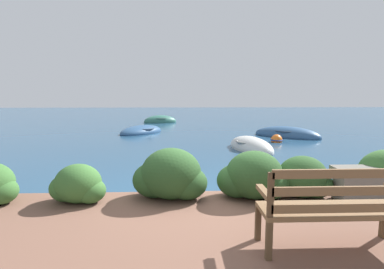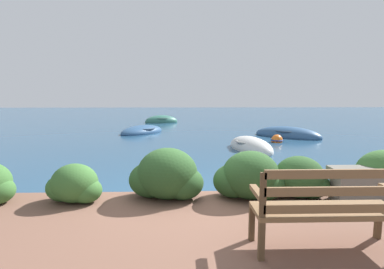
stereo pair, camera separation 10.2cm
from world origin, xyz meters
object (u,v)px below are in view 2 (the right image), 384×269
(rowboat_mid, at_px, (287,135))
(park_bench, at_px, (328,207))
(rowboat_far, at_px, (142,132))
(rowboat_nearest, at_px, (250,148))
(mooring_buoy, at_px, (277,140))
(rowboat_outer, at_px, (161,122))

(rowboat_mid, bearing_deg, park_bench, 114.00)
(rowboat_far, bearing_deg, rowboat_nearest, 78.32)
(rowboat_far, distance_m, mooring_buoy, 6.51)
(rowboat_outer, relative_size, mooring_buoy, 4.88)
(park_bench, height_order, rowboat_outer, park_bench)
(park_bench, height_order, rowboat_nearest, park_bench)
(rowboat_mid, relative_size, mooring_buoy, 6.17)
(rowboat_nearest, distance_m, rowboat_mid, 3.91)
(rowboat_outer, bearing_deg, rowboat_mid, 115.59)
(rowboat_mid, xyz_separation_m, rowboat_outer, (-6.12, 7.12, 0.01))
(rowboat_nearest, relative_size, rowboat_mid, 0.83)
(mooring_buoy, bearing_deg, rowboat_nearest, -130.75)
(rowboat_nearest, height_order, rowboat_outer, rowboat_outer)
(rowboat_outer, height_order, mooring_buoy, rowboat_outer)
(park_bench, relative_size, rowboat_outer, 0.64)
(rowboat_nearest, relative_size, rowboat_far, 0.89)
(park_bench, bearing_deg, mooring_buoy, 73.76)
(rowboat_outer, bearing_deg, rowboat_nearest, 95.06)
(rowboat_far, bearing_deg, mooring_buoy, 97.91)
(park_bench, xyz_separation_m, rowboat_outer, (-2.97, 17.28, -0.63))
(rowboat_nearest, bearing_deg, rowboat_outer, 2.82)
(rowboat_nearest, distance_m, rowboat_far, 6.38)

